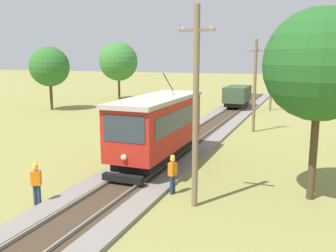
% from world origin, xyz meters
% --- Properties ---
extents(red_tram, '(2.60, 8.54, 4.79)m').
position_xyz_m(red_tram, '(0.00, 19.36, 2.19)').
color(red_tram, red).
rests_on(red_tram, rail_right).
extents(freight_car, '(2.40, 5.20, 2.31)m').
position_xyz_m(freight_car, '(0.00, 42.94, 1.56)').
color(freight_car, '#384C33').
rests_on(freight_car, rail_right).
extents(utility_pole_near_tram, '(1.40, 0.25, 7.91)m').
position_xyz_m(utility_pole_near_tram, '(3.66, 14.44, 4.05)').
color(utility_pole_near_tram, '#7A664C').
rests_on(utility_pole_near_tram, ground).
extents(utility_pole_mid, '(1.40, 0.56, 7.29)m').
position_xyz_m(utility_pole_mid, '(3.66, 30.40, 3.74)').
color(utility_pole_mid, '#7A664C').
rests_on(utility_pole_mid, ground).
extents(utility_pole_far, '(1.40, 0.29, 7.64)m').
position_xyz_m(utility_pole_far, '(3.66, 43.39, 3.92)').
color(utility_pole_far, '#7A664C').
rests_on(utility_pole_far, ground).
extents(utility_pole_distant, '(1.40, 0.55, 6.90)m').
position_xyz_m(utility_pole_distant, '(3.66, 57.92, 3.55)').
color(utility_pole_distant, '#7A664C').
rests_on(utility_pole_distant, ground).
extents(track_worker, '(0.45, 0.38, 1.78)m').
position_xyz_m(track_worker, '(-2.37, 12.22, 0.98)').
color(track_worker, navy).
rests_on(track_worker, ground).
extents(second_worker, '(0.33, 0.43, 1.78)m').
position_xyz_m(second_worker, '(2.36, 15.39, 0.98)').
color(second_worker, navy).
rests_on(second_worker, ground).
extents(tree_left_near, '(4.41, 4.41, 7.06)m').
position_xyz_m(tree_left_near, '(-19.52, 34.96, 4.84)').
color(tree_left_near, '#4C3823').
rests_on(tree_left_near, ground).
extents(tree_right_near, '(5.33, 5.33, 7.93)m').
position_xyz_m(tree_right_near, '(-17.44, 47.09, 5.25)').
color(tree_right_near, '#4C3823').
rests_on(tree_right_near, ground).
extents(tree_horizon, '(4.55, 4.55, 7.95)m').
position_xyz_m(tree_horizon, '(8.05, 16.96, 5.66)').
color(tree_horizon, '#4C3823').
rests_on(tree_horizon, ground).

